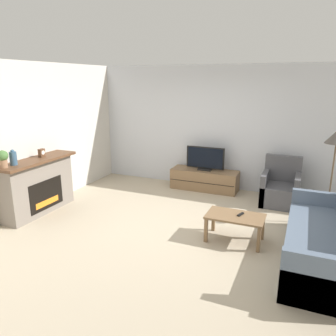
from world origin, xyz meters
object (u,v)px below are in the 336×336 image
object	(u,v)px
potted_plant	(3,158)
tv_stand	(205,180)
floor_lamp	(336,142)
remote	(241,214)
couch	(327,244)
mantel_vase_left	(13,158)
armchair	(280,189)
mantel_clock	(42,153)
fireplace	(38,185)
coffee_table	(235,219)
tv	(205,159)

from	to	relation	value
potted_plant	tv_stand	xyz separation A→B (m)	(2.41, 3.12, -0.95)
potted_plant	floor_lamp	size ratio (longest dim) A/B	0.18
remote	couch	xyz separation A→B (m)	(1.19, -0.20, -0.14)
mantel_vase_left	floor_lamp	world-z (taller)	floor_lamp
mantel_vase_left	armchair	xyz separation A→B (m)	(4.04, 2.67, -0.84)
mantel_clock	potted_plant	distance (m)	0.83
floor_lamp	fireplace	bearing A→B (deg)	-162.38
mantel_clock	potted_plant	world-z (taller)	potted_plant
fireplace	tv_stand	bearing A→B (deg)	45.24
fireplace	mantel_vase_left	xyz separation A→B (m)	(0.02, -0.47, 0.62)
potted_plant	coffee_table	bearing A→B (deg)	15.25
mantel_clock	potted_plant	bearing A→B (deg)	-90.05
couch	tv_stand	bearing A→B (deg)	136.07
tv	couch	size ratio (longest dim) A/B	0.38
tv_stand	tv	size ratio (longest dim) A/B	1.73
fireplace	mantel_clock	world-z (taller)	mantel_clock
mantel_clock	armchair	world-z (taller)	mantel_clock
fireplace	tv_stand	world-z (taller)	fireplace
tv_stand	coffee_table	distance (m)	2.43
remote	floor_lamp	bearing A→B (deg)	62.13
tv_stand	armchair	distance (m)	1.65
mantel_vase_left	potted_plant	distance (m)	0.20
coffee_table	floor_lamp	size ratio (longest dim) A/B	0.53
mantel_vase_left	mantel_clock	xyz separation A→B (m)	(0.00, 0.63, -0.05)
armchair	couch	bearing A→B (deg)	-69.60
mantel_vase_left	tv	bearing A→B (deg)	50.44
mantel_clock	floor_lamp	world-z (taller)	floor_lamp
fireplace	mantel_vase_left	size ratio (longest dim) A/B	5.99
potted_plant	tv	world-z (taller)	potted_plant
coffee_table	tv	bearing A→B (deg)	117.74
fireplace	mantel_clock	bearing A→B (deg)	83.67
potted_plant	couch	size ratio (longest dim) A/B	0.13
tv	armchair	bearing A→B (deg)	-8.65
armchair	floor_lamp	xyz separation A→B (m)	(0.82, -0.65, 1.11)
fireplace	tv	bearing A→B (deg)	45.22
potted_plant	floor_lamp	world-z (taller)	floor_lamp
tv	remote	xyz separation A→B (m)	(1.20, -2.10, -0.27)
potted_plant	remote	size ratio (longest dim) A/B	1.84
mantel_clock	potted_plant	xyz separation A→B (m)	(-0.00, -0.83, 0.09)
tv_stand	armchair	world-z (taller)	armchair
tv_stand	floor_lamp	distance (m)	2.86
mantel_clock	couch	bearing A→B (deg)	-0.15
coffee_table	remote	world-z (taller)	remote
coffee_table	mantel_clock	bearing A→B (deg)	-177.75
mantel_vase_left	coffee_table	world-z (taller)	mantel_vase_left
tv	mantel_clock	bearing A→B (deg)	-136.48
couch	armchair	bearing A→B (deg)	110.40
couch	mantel_vase_left	bearing A→B (deg)	-172.68
armchair	remote	bearing A→B (deg)	-103.01
tv	couch	world-z (taller)	tv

